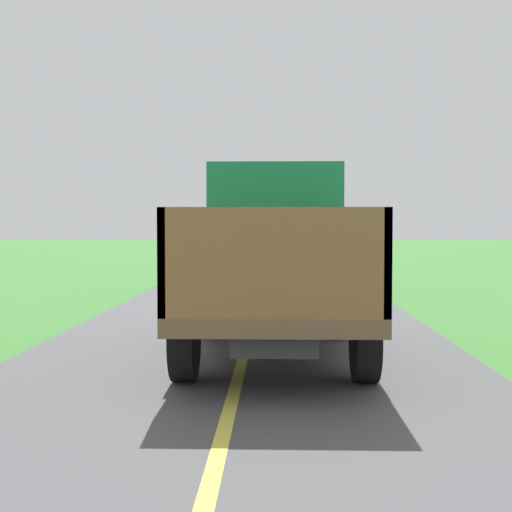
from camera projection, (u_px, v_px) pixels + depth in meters
The scene contains 2 objects.
banana_truck_near at pixel (275, 255), 10.64m from camera, with size 2.38×5.82×2.80m.
banana_truck_far at pixel (272, 240), 21.71m from camera, with size 2.38×5.81×2.80m.
Camera 1 is at (0.46, 1.65, 1.89)m, focal length 49.82 mm.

